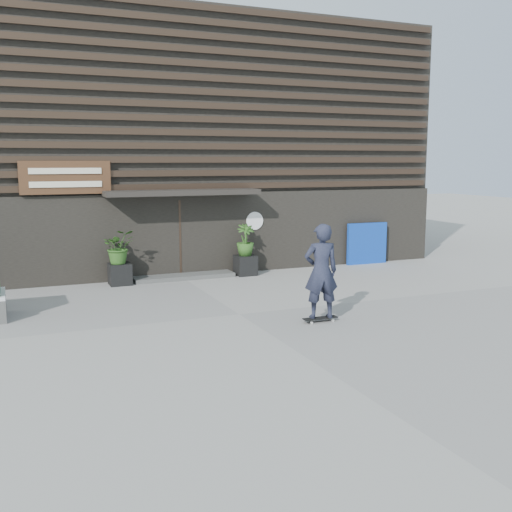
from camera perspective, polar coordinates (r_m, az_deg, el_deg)
name	(u,v)px	position (r m, az deg, el deg)	size (l,w,h in m)	color
ground	(239,314)	(13.71, -1.61, -5.55)	(80.00, 80.00, 0.00)	gray
entrance_step	(183,276)	(17.97, -6.89, -1.93)	(3.00, 0.80, 0.12)	#454543
planter_pot_left	(120,274)	(17.32, -12.79, -1.69)	(0.60, 0.60, 0.60)	black
bamboo_left	(119,247)	(17.20, -12.88, 0.87)	(0.86, 0.75, 0.96)	#2D591E
planter_pot_right	(245,265)	(18.33, -1.02, -0.88)	(0.60, 0.60, 0.60)	black
bamboo_right	(245,240)	(18.22, -1.02, 1.54)	(0.54, 0.54, 0.96)	#2D591E
blue_tarp	(367,243)	(20.61, 10.47, 1.18)	(1.48, 0.12, 1.39)	#0C33A0
building	(141,146)	(22.86, -10.81, 10.20)	(18.00, 11.00, 8.00)	black
skateboarder	(321,271)	(12.91, 6.19, -1.46)	(0.82, 0.62, 2.14)	black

